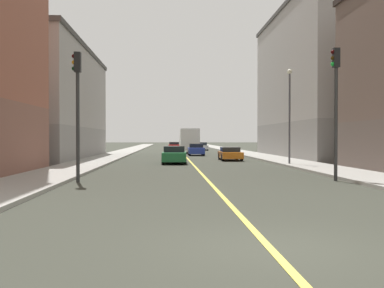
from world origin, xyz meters
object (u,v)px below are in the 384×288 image
(building_right_midblock, at_px, (28,103))
(car_green, at_px, (174,155))
(building_left_mid, at_px, (336,83))
(traffic_light_left_near, at_px, (336,95))
(box_truck, at_px, (189,140))
(car_orange, at_px, (230,154))
(car_blue, at_px, (196,150))
(traffic_light_right_near, at_px, (77,98))
(street_lamp_left_near, at_px, (290,106))
(car_silver, at_px, (201,146))
(car_red, at_px, (174,146))

(building_right_midblock, xyz_separation_m, car_green, (14.19, -9.44, -4.75))
(building_left_mid, distance_m, traffic_light_left_near, 27.74)
(car_green, height_order, box_truck, box_truck)
(building_left_mid, bearing_deg, traffic_light_left_near, -110.56)
(building_left_mid, distance_m, car_orange, 15.16)
(traffic_light_left_near, distance_m, car_blue, 31.78)
(traffic_light_right_near, xyz_separation_m, car_blue, (7.27, 31.27, -3.16))
(building_left_mid, relative_size, street_lamp_left_near, 3.50)
(traffic_light_left_near, height_order, car_silver, traffic_light_left_near)
(car_blue, relative_size, car_green, 0.94)
(car_orange, bearing_deg, traffic_light_left_near, -83.45)
(car_silver, bearing_deg, box_truck, -101.85)
(box_truck, bearing_deg, traffic_light_right_near, -99.71)
(building_right_midblock, bearing_deg, street_lamp_left_near, -29.00)
(car_red, distance_m, car_orange, 37.17)
(building_right_midblock, height_order, car_orange, building_right_midblock)
(building_left_mid, distance_m, box_truck, 21.56)
(traffic_light_left_near, bearing_deg, box_truck, 97.05)
(traffic_light_left_near, bearing_deg, car_red, 96.89)
(street_lamp_left_near, distance_m, car_silver, 40.90)
(car_silver, distance_m, box_truck, 12.33)
(car_orange, height_order, car_green, car_green)
(car_silver, relative_size, car_green, 1.00)
(car_blue, height_order, box_truck, box_truck)
(traffic_light_right_near, distance_m, car_green, 15.85)
(car_blue, distance_m, car_green, 16.64)
(car_orange, relative_size, car_green, 0.99)
(traffic_light_left_near, distance_m, street_lamp_left_near, 11.85)
(traffic_light_left_near, distance_m, car_orange, 20.06)
(traffic_light_right_near, height_order, street_lamp_left_near, street_lamp_left_near)
(building_left_mid, distance_m, car_red, 35.64)
(car_orange, bearing_deg, car_green, -136.61)
(car_red, height_order, car_orange, car_red)
(traffic_light_left_near, xyz_separation_m, car_green, (-7.33, 14.85, -3.33))
(street_lamp_left_near, xyz_separation_m, car_blue, (-5.64, 19.47, -3.67))
(car_red, height_order, car_green, car_green)
(car_red, bearing_deg, car_blue, -85.00)
(building_left_mid, distance_m, traffic_light_right_near, 33.79)
(building_left_mid, xyz_separation_m, car_silver, (-12.12, 26.65, -7.09))
(traffic_light_right_near, xyz_separation_m, box_truck, (6.90, 40.36, -2.11))
(traffic_light_right_near, xyz_separation_m, car_green, (4.57, 14.85, -3.15))
(building_left_mid, bearing_deg, building_right_midblock, -177.35)
(street_lamp_left_near, distance_m, box_truck, 29.31)
(car_red, xyz_separation_m, car_orange, (4.58, -36.89, -0.06))
(traffic_light_right_near, bearing_deg, car_orange, 63.86)
(car_blue, relative_size, box_truck, 0.61)
(car_silver, height_order, car_orange, car_silver)
(building_left_mid, height_order, car_red, building_left_mid)
(car_red, relative_size, car_silver, 0.97)
(building_left_mid, bearing_deg, car_silver, 114.46)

